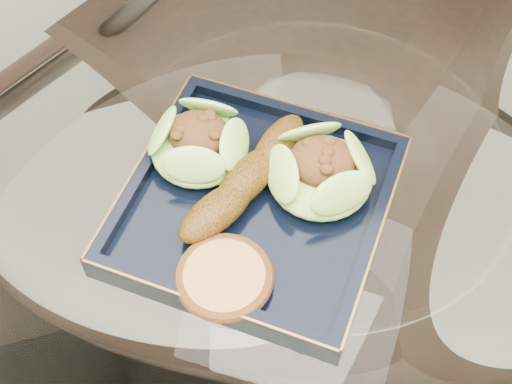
# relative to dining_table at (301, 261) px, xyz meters

# --- Properties ---
(dining_table) EXTENTS (1.13, 1.13, 0.77)m
(dining_table) POSITION_rel_dining_table_xyz_m (0.00, 0.00, 0.00)
(dining_table) COLOR white
(dining_table) RESTS_ON ground
(dining_chair) EXTENTS (0.57, 0.57, 1.02)m
(dining_chair) POSITION_rel_dining_table_xyz_m (-0.05, 0.47, -0.03)
(dining_chair) COLOR black
(dining_chair) RESTS_ON ground
(navy_plate) EXTENTS (0.29, 0.29, 0.02)m
(navy_plate) POSITION_rel_dining_table_xyz_m (-0.05, -0.04, 0.17)
(navy_plate) COLOR black
(navy_plate) RESTS_ON dining_table
(lettuce_wrap_left) EXTENTS (0.14, 0.14, 0.04)m
(lettuce_wrap_left) POSITION_rel_dining_table_xyz_m (-0.13, -0.00, 0.20)
(lettuce_wrap_left) COLOR #68A02E
(lettuce_wrap_left) RESTS_ON navy_plate
(lettuce_wrap_right) EXTENTS (0.13, 0.13, 0.04)m
(lettuce_wrap_right) POSITION_rel_dining_table_xyz_m (0.01, -0.00, 0.20)
(lettuce_wrap_right) COLOR #5E962B
(lettuce_wrap_right) RESTS_ON navy_plate
(roasted_plantain) EXTENTS (0.11, 0.20, 0.04)m
(roasted_plantain) POSITION_rel_dining_table_xyz_m (-0.06, -0.03, 0.20)
(roasted_plantain) COLOR #5E3A09
(roasted_plantain) RESTS_ON navy_plate
(crumb_patty) EXTENTS (0.10, 0.10, 0.02)m
(crumb_patty) POSITION_rel_dining_table_xyz_m (-0.05, -0.14, 0.19)
(crumb_patty) COLOR #BC793E
(crumb_patty) RESTS_ON navy_plate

